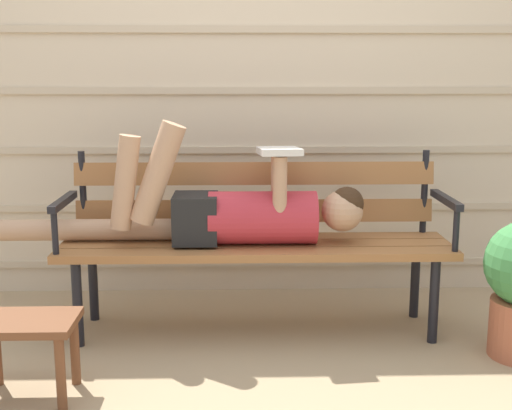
% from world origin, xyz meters
% --- Properties ---
extents(ground_plane, '(12.00, 12.00, 0.00)m').
position_xyz_m(ground_plane, '(0.00, 0.00, 0.00)').
color(ground_plane, tan).
extents(house_siding, '(4.16, 0.08, 2.20)m').
position_xyz_m(house_siding, '(0.00, 0.83, 1.10)').
color(house_siding, beige).
rests_on(house_siding, ground).
extents(park_bench, '(1.80, 0.43, 0.83)m').
position_xyz_m(park_bench, '(0.00, 0.26, 0.47)').
color(park_bench, '#9E6638').
rests_on(park_bench, ground).
extents(reclining_person, '(1.69, 0.27, 0.57)m').
position_xyz_m(reclining_person, '(-0.12, 0.19, 0.58)').
color(reclining_person, '#B72D38').
extents(footstool, '(0.38, 0.27, 0.31)m').
position_xyz_m(footstool, '(-0.87, -0.45, 0.24)').
color(footstool, brown).
rests_on(footstool, ground).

